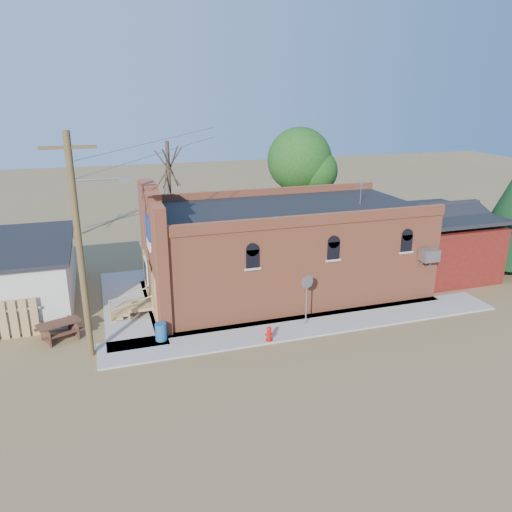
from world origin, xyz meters
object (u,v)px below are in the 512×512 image
object	(u,v)px
fire_hydrant	(269,334)
trash_barrel	(161,332)
brick_bar	(280,249)
utility_pole	(80,244)
stop_sign	(307,287)
picnic_table	(59,328)

from	to	relation	value
fire_hydrant	trash_barrel	world-z (taller)	trash_barrel
brick_bar	utility_pole	size ratio (longest dim) A/B	1.82
utility_pole	trash_barrel	distance (m)	5.17
brick_bar	fire_hydrant	distance (m)	6.35
utility_pole	stop_sign	bearing A→B (deg)	-1.15
picnic_table	fire_hydrant	bearing A→B (deg)	-40.97
utility_pole	fire_hydrant	size ratio (longest dim) A/B	13.69
utility_pole	picnic_table	xyz separation A→B (m)	(-1.36, 2.00, -4.28)
utility_pole	trash_barrel	bearing A→B (deg)	6.02
brick_bar	utility_pole	world-z (taller)	utility_pole
fire_hydrant	trash_barrel	distance (m)	4.67
stop_sign	picnic_table	bearing A→B (deg)	-179.87
fire_hydrant	stop_sign	bearing A→B (deg)	24.39
brick_bar	fire_hydrant	xyz separation A→B (m)	(-2.52, -5.50, -1.94)
brick_bar	stop_sign	xyz separation A→B (m)	(-0.38, -4.48, -0.40)
utility_pole	stop_sign	distance (m)	9.83
utility_pole	fire_hydrant	distance (m)	8.56
stop_sign	trash_barrel	bearing A→B (deg)	-172.64
utility_pole	trash_barrel	world-z (taller)	utility_pole
brick_bar	picnic_table	distance (m)	11.53
brick_bar	fire_hydrant	bearing A→B (deg)	-114.63
trash_barrel	fire_hydrant	bearing A→B (deg)	-18.77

